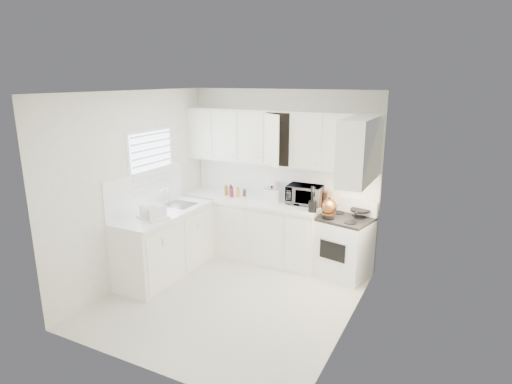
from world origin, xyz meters
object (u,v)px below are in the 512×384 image
Objects in this scene: utensil_crock at (313,199)px; dish_rack at (153,211)px; tea_kettle at (329,205)px; rice_cooker at (272,194)px; microwave at (305,193)px; stove at (343,239)px.

dish_rack is (-1.80, -1.22, -0.08)m from utensil_crock.
rice_cooker is at bearing 150.74° from tea_kettle.
utensil_crock is (0.24, -0.32, 0.02)m from microwave.
rice_cooker is (-1.12, 0.01, 0.52)m from stove.
stove is 2.18× the size of microwave.
microwave is 2.03× the size of rice_cooker.
rice_cooker is at bearing 164.43° from utensil_crock.
tea_kettle is 0.96m from rice_cooker.
tea_kettle is 0.55m from microwave.
stove is 1.24m from rice_cooker.
dish_rack is at bearing -167.55° from tea_kettle.
utensil_crock is 2.18m from dish_rack.
rice_cooker reaches higher than dish_rack.
rice_cooker is at bearing -168.82° from microwave.
stove is 2.90× the size of dish_rack.
dish_rack is (-2.03, -1.25, -0.01)m from tea_kettle.
microwave is 1.33× the size of dish_rack.
dish_rack is at bearing -145.98° from utensil_crock.
dish_rack is at bearing -134.96° from stove.
dish_rack is (-1.57, -1.54, -0.07)m from microwave.
tea_kettle is 0.54× the size of microwave.
utensil_crock is at bearing -142.13° from stove.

